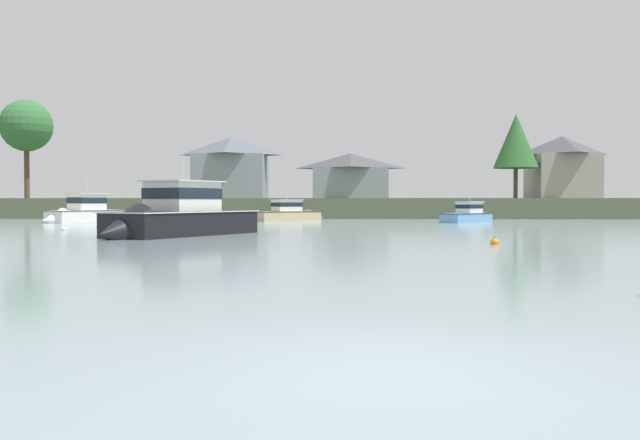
% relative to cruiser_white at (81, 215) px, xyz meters
% --- Properties ---
extents(ground_plane, '(470.13, 470.13, 0.00)m').
position_rel_cruiser_white_xyz_m(ground_plane, '(22.82, -50.82, -0.60)').
color(ground_plane, gray).
extents(far_shore_bank, '(211.56, 50.40, 2.10)m').
position_rel_cruiser_white_xyz_m(far_shore_bank, '(22.82, 35.49, 0.45)').
color(far_shore_bank, '#4C563D').
rests_on(far_shore_bank, ground).
extents(cruiser_white, '(5.84, 8.36, 4.60)m').
position_rel_cruiser_white_xyz_m(cruiser_white, '(0.00, 0.00, 0.00)').
color(cruiser_white, white).
rests_on(cruiser_white, ground).
extents(cruiser_sand, '(6.79, 5.85, 3.39)m').
position_rel_cruiser_white_xyz_m(cruiser_sand, '(17.97, 4.63, -0.14)').
color(cruiser_sand, tan).
rests_on(cruiser_sand, ground).
extents(cruiser_skyblue, '(5.60, 6.11, 3.28)m').
position_rel_cruiser_white_xyz_m(cruiser_skyblue, '(33.48, 0.56, -0.18)').
color(cruiser_skyblue, '#669ECC').
rests_on(cruiser_skyblue, ground).
extents(cruiser_black, '(7.63, 10.57, 5.52)m').
position_rel_cruiser_white_xyz_m(cruiser_black, '(13.53, -23.03, 0.06)').
color(cruiser_black, black).
rests_on(cruiser_black, ground).
extents(mooring_buoy_white, '(0.38, 0.38, 0.44)m').
position_rel_cruiser_white_xyz_m(mooring_buoy_white, '(5.25, -16.55, -0.53)').
color(mooring_buoy_white, white).
rests_on(mooring_buoy_white, ground).
extents(mooring_buoy_orange, '(0.38, 0.38, 0.43)m').
position_rel_cruiser_white_xyz_m(mooring_buoy_orange, '(28.81, -29.32, -0.53)').
color(mooring_buoy_orange, orange).
rests_on(mooring_buoy_orange, ground).
extents(shore_tree_inland_a, '(5.37, 5.37, 10.26)m').
position_rel_cruiser_white_xyz_m(shore_tree_inland_a, '(43.63, 25.36, 8.45)').
color(shore_tree_inland_a, brown).
rests_on(shore_tree_inland_a, far_shore_bank).
extents(shore_tree_center_left, '(7.18, 7.18, 13.81)m').
position_rel_cruiser_white_xyz_m(shore_tree_center_left, '(-21.42, 36.21, 11.65)').
color(shore_tree_center_left, brown).
rests_on(shore_tree_center_left, far_shore_bank).
extents(cottage_near_water, '(10.07, 7.72, 5.78)m').
position_rel_cruiser_white_xyz_m(cottage_near_water, '(23.63, 29.41, 4.50)').
color(cottage_near_water, gray).
rests_on(cottage_near_water, far_shore_bank).
extents(cottage_behind_trees, '(8.03, 8.63, 7.81)m').
position_rel_cruiser_white_xyz_m(cottage_behind_trees, '(50.15, 28.36, 5.54)').
color(cottage_behind_trees, '#9E998E').
rests_on(cottage_behind_trees, far_shore_bank).
extents(cottage_hillside, '(9.25, 7.64, 7.56)m').
position_rel_cruiser_white_xyz_m(cottage_hillside, '(8.87, 25.93, 5.41)').
color(cottage_hillside, gray).
rests_on(cottage_hillside, far_shore_bank).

